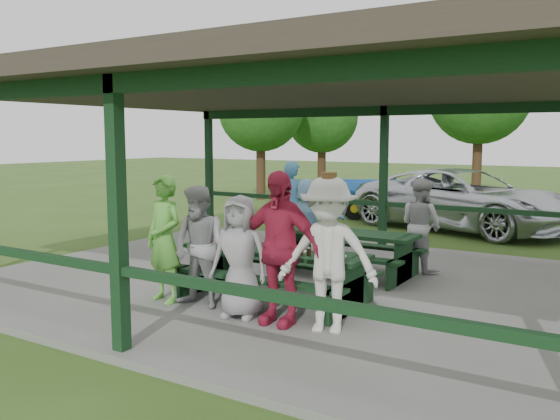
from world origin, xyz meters
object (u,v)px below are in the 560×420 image
Objects in this scene: contestant_grey_left at (200,247)px; contestant_grey_mid at (240,257)px; spectator_grey at (421,225)px; contestant_green at (164,239)px; picnic_table_far at (345,247)px; contestant_red at (279,248)px; picnic_table_near at (274,267)px; spectator_lblue at (308,219)px; contestant_white_fedora at (328,255)px; farm_trailer at (381,198)px; spectator_blue at (292,205)px; pickup_truck at (464,200)px.

contestant_grey_mid is (0.73, -0.09, -0.04)m from contestant_grey_left.
spectator_grey is (1.86, 3.78, -0.03)m from contestant_grey_left.
contestant_grey_mid is at bearing 9.55° from contestant_green.
contestant_grey_left is (-0.84, -2.84, 0.37)m from picnic_table_far.
contestant_grey_left is 1.31m from contestant_red.
contestant_grey_left is at bearing -128.70° from picnic_table_near.
contestant_red reaches higher than picnic_table_far.
contestant_green is at bearing 167.50° from contestant_grey_mid.
contestant_white_fedora is at bearing 125.29° from spectator_lblue.
contestant_grey_left is 10.85m from farm_trailer.
picnic_table_far is 1.57× the size of spectator_lblue.
contestant_grey_mid is 0.98× the size of spectator_grey.
spectator_lblue is at bearing 107.18° from contestant_white_fedora.
picnic_table_far is at bearing 74.68° from contestant_green.
spectator_lblue is 7.26m from farm_trailer.
contestant_grey_mid is 1.03× the size of spectator_lblue.
spectator_blue is (-3.09, 4.35, -0.01)m from contestant_white_fedora.
contestant_grey_mid reaches higher than picnic_table_far.
contestant_white_fedora is 11.33m from farm_trailer.
contestant_grey_left is at bearing 97.82° from spectator_lblue.
picnic_table_far is at bearing -96.94° from farm_trailer.
contestant_green is 4.42m from spectator_blue.
picnic_table_far is 2.95m from contestant_grey_mid.
pickup_truck is 3.06m from farm_trailer.
spectator_lblue is at bearing 29.63° from spectator_grey.
contestant_red reaches higher than contestant_white_fedora.
pickup_truck is (0.37, 9.59, -0.10)m from contestant_grey_mid.
contestant_red is 11.18m from farm_trailer.
picnic_table_far is 1.32× the size of spectator_blue.
spectator_grey is 0.49× the size of farm_trailer.
spectator_grey is at bearing 76.58° from contestant_white_fedora.
spectator_blue is (-1.12, 4.35, 0.09)m from contestant_grey_left.
contestant_red reaches higher than contestant_grey_left.
picnic_table_near is 1.19m from contestant_red.
spectator_blue reaches higher than picnic_table_near.
contestant_red reaches higher than spectator_lblue.
contestant_red is (1.92, -0.01, 0.06)m from contestant_green.
spectator_grey reaches higher than farm_trailer.
contestant_green is at bearing 165.84° from contestant_white_fedora.
farm_trailer is at bearing 104.91° from contestant_red.
contestant_white_fedora is 0.57× the size of farm_trailer.
spectator_lblue reaches higher than picnic_table_near.
spectator_lblue is 0.96× the size of spectator_grey.
contestant_white_fedora reaches higher than picnic_table_near.
contestant_green is 1.13× the size of contestant_grey_mid.
contestant_red is at bearing -80.91° from picnic_table_far.
spectator_blue is (-0.50, 4.39, 0.02)m from contestant_green.
spectator_lblue is (-1.04, 3.69, -0.02)m from contestant_grey_mid.
farm_trailer is at bearing 103.50° from picnic_table_near.
contestant_grey_left is (-0.67, -0.84, 0.36)m from picnic_table_near.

